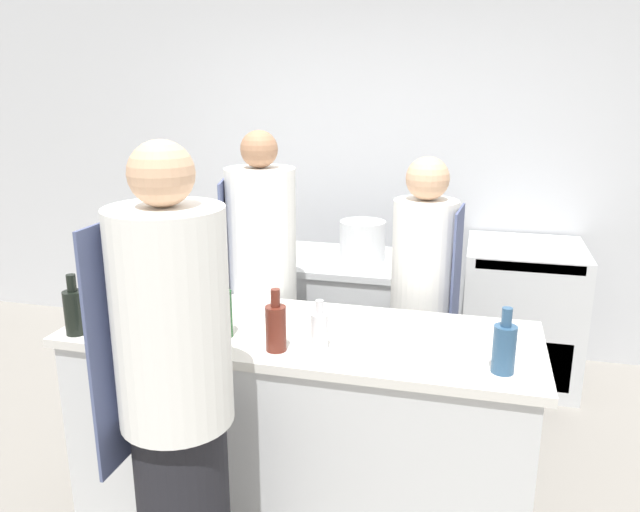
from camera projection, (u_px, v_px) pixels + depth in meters
ground_plane at (302, 505)px, 3.04m from camera, size 16.00×16.00×0.00m
wall_back at (380, 164)px, 4.65m from camera, size 8.00×0.06×2.80m
prep_counter at (301, 421)px, 2.92m from camera, size 2.11×0.76×0.92m
pass_counter at (316, 323)px, 4.09m from camera, size 1.77×0.71×0.92m
oven_range at (521, 313)px, 4.25m from camera, size 0.76×0.75×0.94m
chef_at_prep_near at (176, 401)px, 2.19m from camera, size 0.41×0.40×1.82m
chef_at_stove at (422, 306)px, 3.37m from camera, size 0.36×0.34×1.63m
chef_at_pass_far at (262, 294)px, 3.39m from camera, size 0.42×0.41×1.75m
bottle_olive_oil at (74, 310)px, 2.73m from camera, size 0.09×0.09×0.27m
bottle_vinegar at (504, 347)px, 2.36m from camera, size 0.09×0.09×0.26m
bottle_wine at (319, 329)px, 2.58m from camera, size 0.07×0.07×0.21m
bottle_cooking_oil at (276, 326)px, 2.56m from camera, size 0.09×0.09×0.27m
bottle_sauce at (225, 312)px, 2.69m from camera, size 0.07×0.07×0.29m
bowl_mixing_large at (258, 303)px, 3.01m from camera, size 0.21×0.21×0.09m
bowl_prep_small at (175, 308)px, 2.98m from camera, size 0.16×0.16×0.07m
cutting_board at (322, 320)px, 2.89m from camera, size 0.35×0.24×0.01m
stockpot at (362, 240)px, 3.88m from camera, size 0.29×0.29×0.24m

